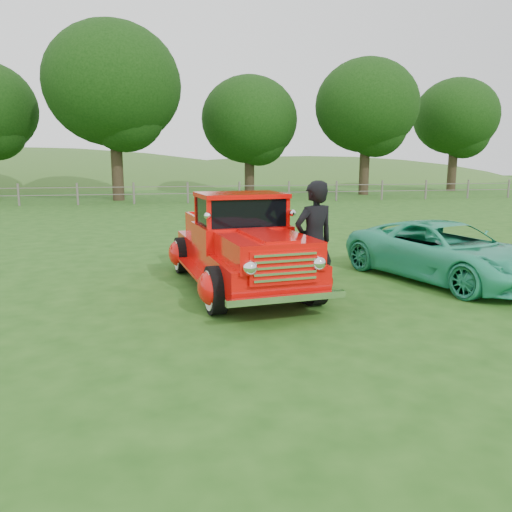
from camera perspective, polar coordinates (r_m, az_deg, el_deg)
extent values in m
plane|color=#1F4B14|center=(7.54, 5.25, -7.34)|extent=(140.00, 140.00, 0.00)
ellipsoid|color=#376224|center=(67.14, -25.66, 3.44)|extent=(84.00, 60.00, 18.00)
ellipsoid|color=#376224|center=(72.58, 5.81, 5.78)|extent=(72.00, 52.00, 14.00)
cube|color=#675F57|center=(28.98, -7.80, 7.09)|extent=(48.00, 0.04, 0.04)
cube|color=#675F57|center=(28.96, -7.83, 7.88)|extent=(48.00, 0.04, 0.04)
cylinder|color=black|center=(31.89, -15.62, 10.49)|extent=(0.70, 0.70, 4.84)
ellipsoid|color=black|center=(32.21, -16.03, 18.33)|extent=(8.00, 8.00, 7.20)
cylinder|color=black|center=(36.55, -0.76, 9.99)|extent=(0.70, 0.70, 3.74)
ellipsoid|color=black|center=(36.67, -0.77, 15.31)|extent=(6.80, 6.80, 6.12)
cylinder|color=black|center=(37.08, 12.29, 10.27)|extent=(0.70, 0.70, 4.40)
ellipsoid|color=black|center=(37.28, 12.54, 16.43)|extent=(7.20, 7.20, 6.48)
cylinder|color=black|center=(44.06, 21.53, 9.67)|extent=(0.70, 0.70, 4.18)
ellipsoid|color=black|center=(44.20, 21.88, 14.59)|extent=(6.60, 6.60, 5.94)
cylinder|color=black|center=(7.75, -4.64, -3.92)|extent=(0.32, 0.78, 0.76)
cylinder|color=black|center=(8.28, 6.63, -3.01)|extent=(0.32, 0.78, 0.76)
cylinder|color=black|center=(10.72, -8.48, 0.10)|extent=(0.32, 0.78, 0.76)
cylinder|color=black|center=(11.11, 0.00, 0.59)|extent=(0.32, 0.78, 0.76)
cube|color=red|center=(9.37, -1.91, -0.07)|extent=(2.02, 4.74, 0.44)
ellipsoid|color=red|center=(7.72, -5.15, -3.67)|extent=(0.49, 0.79, 0.54)
ellipsoid|color=red|center=(8.29, 7.08, -2.70)|extent=(0.49, 0.79, 0.54)
ellipsoid|color=red|center=(10.70, -8.85, 0.29)|extent=(0.49, 0.79, 0.54)
ellipsoid|color=red|center=(11.12, 0.34, 0.81)|extent=(0.49, 0.79, 0.54)
cube|color=red|center=(7.85, 1.20, 0.72)|extent=(1.49, 1.73, 0.42)
cube|color=red|center=(9.21, -1.76, 2.33)|extent=(1.73, 1.51, 0.44)
cube|color=black|center=(9.15, -1.77, 5.24)|extent=(1.55, 1.26, 0.50)
cube|color=red|center=(9.13, -1.78, 6.99)|extent=(1.64, 1.37, 0.08)
cube|color=red|center=(10.60, -3.95, 3.20)|extent=(1.37, 2.06, 0.45)
cube|color=white|center=(7.13, 3.33, -1.31)|extent=(1.07, 0.21, 0.50)
cube|color=white|center=(7.14, 3.59, -4.85)|extent=(1.81, 0.29, 0.10)
cube|color=white|center=(11.71, -5.19, 1.27)|extent=(1.71, 0.28, 0.10)
imported|color=#2DB587|center=(10.57, 20.85, 0.48)|extent=(3.07, 4.58, 1.17)
imported|color=black|center=(8.36, 6.64, 1.59)|extent=(0.85, 0.69, 2.04)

